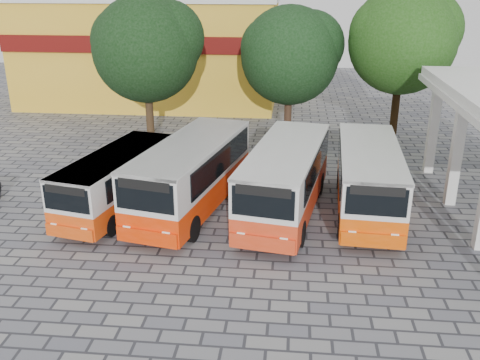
# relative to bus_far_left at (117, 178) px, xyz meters

# --- Properties ---
(ground) EXTENTS (90.00, 90.00, 0.00)m
(ground) POSITION_rel_bus_far_left_xyz_m (7.05, -3.93, -1.52)
(ground) COLOR slate
(ground) RESTS_ON ground
(shophouse_block) EXTENTS (20.40, 10.40, 8.30)m
(shophouse_block) POSITION_rel_bus_far_left_xyz_m (-3.95, 22.06, 2.64)
(shophouse_block) COLOR gold
(shophouse_block) RESTS_ON ground
(bus_far_left) EXTENTS (3.72, 7.65, 2.63)m
(bus_far_left) POSITION_rel_bus_far_left_xyz_m (0.00, 0.00, 0.00)
(bus_far_left) COLOR #DE4309
(bus_far_left) RESTS_ON ground
(bus_centre_left) EXTENTS (4.40, 9.09, 3.12)m
(bus_centre_left) POSITION_rel_bus_far_left_xyz_m (3.25, 0.35, 0.29)
(bus_centre_left) COLOR #E52D00
(bus_centre_left) RESTS_ON ground
(bus_centre_right) EXTENTS (4.01, 8.90, 3.08)m
(bus_centre_right) POSITION_rel_bus_far_left_xyz_m (7.37, 0.28, 0.26)
(bus_centre_right) COLOR red
(bus_centre_right) RESTS_ON ground
(bus_far_right) EXTENTS (3.01, 8.34, 2.96)m
(bus_far_right) POSITION_rel_bus_far_left_xyz_m (10.94, 0.87, 0.19)
(bus_far_right) COLOR #E34900
(bus_far_right) RESTS_ON ground
(tree_left) EXTENTS (6.50, 6.19, 8.94)m
(tree_left) POSITION_rel_bus_far_left_xyz_m (-0.97, 9.75, 4.52)
(tree_left) COLOR #47321E
(tree_left) RESTS_ON ground
(tree_middle) EXTENTS (6.33, 6.03, 8.28)m
(tree_middle) POSITION_rel_bus_far_left_xyz_m (7.35, 12.16, 3.94)
(tree_middle) COLOR #483020
(tree_middle) RESTS_ON ground
(tree_right) EXTENTS (6.57, 6.26, 9.42)m
(tree_right) POSITION_rel_bus_far_left_xyz_m (13.88, 11.55, 4.97)
(tree_right) COLOR black
(tree_right) RESTS_ON ground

